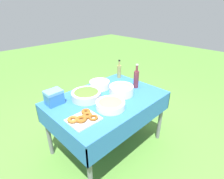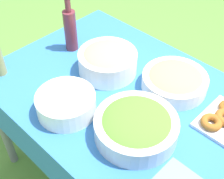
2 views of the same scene
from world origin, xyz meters
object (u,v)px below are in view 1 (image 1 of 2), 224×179
(plate_stack, at_px, (100,85))
(cooler_box, at_px, (54,97))
(salad_bowl, at_px, (86,94))
(wine_bottle, at_px, (136,79))
(pasta_bowl, at_px, (121,89))
(donut_platter, at_px, (83,118))
(olive_oil_bottle, at_px, (119,71))
(bread_bowl, at_px, (110,104))

(plate_stack, distance_m, cooler_box, 0.64)
(salad_bowl, relative_size, cooler_box, 1.91)
(wine_bottle, bearing_deg, pasta_bowl, -0.73)
(pasta_bowl, xyz_separation_m, wine_bottle, (-0.29, 0.00, 0.06))
(donut_platter, relative_size, olive_oil_bottle, 1.11)
(pasta_bowl, bearing_deg, donut_platter, 8.78)
(plate_stack, height_order, wine_bottle, wine_bottle)
(pasta_bowl, distance_m, olive_oil_bottle, 0.55)
(bread_bowl, bearing_deg, plate_stack, -118.68)
(donut_platter, distance_m, cooler_box, 0.49)
(plate_stack, relative_size, wine_bottle, 0.81)
(salad_bowl, relative_size, wine_bottle, 1.07)
(bread_bowl, bearing_deg, pasta_bowl, -157.29)
(cooler_box, bearing_deg, salad_bowl, 153.48)
(salad_bowl, distance_m, bread_bowl, 0.35)
(donut_platter, bearing_deg, plate_stack, -143.93)
(donut_platter, distance_m, olive_oil_bottle, 1.16)
(salad_bowl, bearing_deg, wine_bottle, 161.83)
(salad_bowl, height_order, wine_bottle, wine_bottle)
(bread_bowl, bearing_deg, donut_platter, -5.47)
(olive_oil_bottle, height_order, wine_bottle, wine_bottle)
(olive_oil_bottle, distance_m, wine_bottle, 0.41)
(plate_stack, xyz_separation_m, olive_oil_bottle, (-0.45, -0.06, 0.06))
(donut_platter, bearing_deg, salad_bowl, -131.69)
(donut_platter, distance_m, plate_stack, 0.74)
(salad_bowl, height_order, bread_bowl, salad_bowl)
(salad_bowl, distance_m, wine_bottle, 0.71)
(salad_bowl, bearing_deg, cooler_box, -26.52)
(wine_bottle, relative_size, bread_bowl, 1.04)
(salad_bowl, height_order, pasta_bowl, pasta_bowl)
(donut_platter, relative_size, bread_bowl, 0.98)
(donut_platter, bearing_deg, wine_bottle, -174.08)
(salad_bowl, xyz_separation_m, donut_platter, (0.28, 0.32, -0.04))
(wine_bottle, bearing_deg, olive_oil_bottle, -103.65)
(pasta_bowl, relative_size, olive_oil_bottle, 1.07)
(pasta_bowl, relative_size, donut_platter, 0.96)
(wine_bottle, distance_m, cooler_box, 1.07)
(pasta_bowl, height_order, donut_platter, pasta_bowl)
(salad_bowl, distance_m, plate_stack, 0.33)
(pasta_bowl, xyz_separation_m, cooler_box, (0.71, -0.38, 0.01))
(plate_stack, height_order, cooler_box, cooler_box)
(plate_stack, bearing_deg, cooler_box, -4.24)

